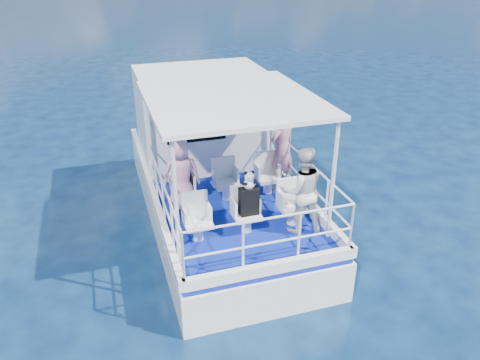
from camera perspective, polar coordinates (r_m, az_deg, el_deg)
name	(u,v)px	position (r m, az deg, el deg)	size (l,w,h in m)	color
ground	(230,240)	(10.02, -1.24, -7.31)	(2000.00, 2000.00, 0.00)	#071A39
hull	(218,217)	(10.83, -2.74, -4.49)	(3.00, 7.00, 1.60)	white
deck	(217,184)	(10.42, -2.84, -0.48)	(2.90, 6.90, 0.10)	navy
cabin	(201,117)	(11.14, -4.72, 7.71)	(2.85, 2.00, 2.20)	white
canopy	(231,99)	(8.49, -1.06, 9.84)	(3.00, 3.20, 0.08)	white
canopy_posts	(233,158)	(8.84, -0.91, 2.66)	(2.77, 2.97, 2.20)	white
railings	(238,194)	(8.82, -0.28, -1.73)	(2.84, 3.59, 1.00)	white
seat_port_fwd	(184,197)	(9.45, -6.90, -2.03)	(0.48, 0.46, 0.38)	white
seat_center_fwd	(227,190)	(9.62, -1.64, -1.27)	(0.48, 0.46, 0.38)	white
seat_stbd_fwd	(268,184)	(9.88, 3.38, -0.54)	(0.48, 0.46, 0.38)	white
seat_port_aft	(198,230)	(8.35, -5.13, -6.10)	(0.48, 0.46, 0.38)	white
seat_center_aft	(246,222)	(8.54, 0.78, -5.15)	(0.48, 0.46, 0.38)	white
seat_stbd_aft	(292,214)	(8.83, 6.35, -4.19)	(0.48, 0.46, 0.38)	white
passenger_port_fwd	(181,174)	(9.12, -7.15, 0.67)	(0.55, 0.39, 1.46)	pink
passenger_stbd_fwd	(282,149)	(9.80, 5.15, 3.80)	(0.66, 0.43, 1.81)	#C17D88
passenger_stbd_aft	(302,190)	(8.34, 7.52, -1.25)	(0.80, 0.62, 1.65)	silver
backpack_port	(183,180)	(9.23, -7.01, -0.01)	(0.31, 0.18, 0.41)	black
backpack_center	(249,201)	(8.30, 1.09, -2.61)	(0.34, 0.19, 0.52)	black
compact_camera	(183,169)	(9.13, -7.02, 1.33)	(0.10, 0.06, 0.06)	black
panda	(249,180)	(8.09, 1.12, 0.00)	(0.22, 0.18, 0.34)	silver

